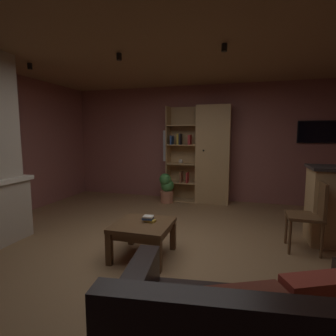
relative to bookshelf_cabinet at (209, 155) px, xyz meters
The scene contains 15 objects.
floor 2.95m from the bookshelf_cabinet, 95.37° to the right, with size 6.13×5.97×0.02m, color olive.
wall_back 0.45m from the bookshelf_cabinet, 133.32° to the left, with size 6.25×0.06×2.62m, color #8E544C.
ceiling 3.17m from the bookshelf_cabinet, 95.37° to the right, with size 6.13×5.97×0.02m, color #8E6B47.
window_pane_back 0.88m from the bookshelf_cabinet, 163.81° to the left, with size 0.60×0.01×0.73m, color white.
bookshelf_cabinet is the anchor object (origin of this frame).
coffee_table 3.03m from the bookshelf_cabinet, 98.07° to the right, with size 0.68×0.70×0.43m.
table_book_0 2.94m from the bookshelf_cabinet, 96.88° to the right, with size 0.13×0.08×0.03m, color gold.
table_book_1 2.94m from the bookshelf_cabinet, 97.42° to the right, with size 0.13×0.10×0.03m, color #2D4C8C.
table_book_2 2.93m from the bookshelf_cabinet, 97.28° to the right, with size 0.12×0.10×0.02m, color beige.
dining_chair 2.75m from the bookshelf_cabinet, 53.39° to the right, with size 0.43×0.43×0.92m.
potted_floor_plant 1.18m from the bookshelf_cabinet, 163.46° to the right, with size 0.31×0.33×0.66m.
wall_mounted_tv 2.26m from the bookshelf_cabinet, ahead, with size 0.81×0.06×0.46m.
track_light_spot_0 3.73m from the bookshelf_cabinet, 135.48° to the right, with size 0.07×0.07×0.09m, color black.
track_light_spot_1 3.02m from the bookshelf_cabinet, 110.11° to the right, with size 0.07×0.07×0.09m, color black.
track_light_spot_2 2.92m from the bookshelf_cabinet, 78.98° to the right, with size 0.07×0.07×0.09m, color black.
Camera 1 is at (1.02, -3.11, 1.51)m, focal length 28.40 mm.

